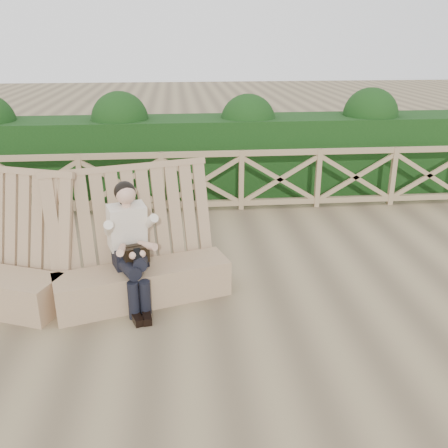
{
  "coord_description": "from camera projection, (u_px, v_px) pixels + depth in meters",
  "views": [
    {
      "loc": [
        -0.44,
        -5.18,
        3.04
      ],
      "look_at": [
        0.1,
        0.4,
        0.9
      ],
      "focal_mm": 40.0,
      "sensor_mm": 36.0,
      "label": 1
    }
  ],
  "objects": [
    {
      "name": "ground",
      "position": [
        219.0,
        307.0,
        5.94
      ],
      "size": [
        60.0,
        60.0,
        0.0
      ],
      "primitive_type": "plane",
      "color": "brown",
      "rests_on": "ground"
    },
    {
      "name": "bench",
      "position": [
        62.0,
        270.0,
        5.98
      ],
      "size": [
        4.06,
        1.47,
        1.58
      ],
      "rotation": [
        0.0,
        0.0,
        -0.11
      ],
      "color": "#977A56",
      "rests_on": "ground"
    },
    {
      "name": "woman",
      "position": [
        130.0,
        242.0,
        5.79
      ],
      "size": [
        0.57,
        0.97,
        1.48
      ],
      "rotation": [
        0.0,
        0.0,
        0.34
      ],
      "color": "black",
      "rests_on": "ground"
    },
    {
      "name": "guardrail",
      "position": [
        202.0,
        181.0,
        8.99
      ],
      "size": [
        10.1,
        0.09,
        1.1
      ],
      "color": "#917A54",
      "rests_on": "ground"
    },
    {
      "name": "hedge",
      "position": [
        198.0,
        155.0,
        10.04
      ],
      "size": [
        12.0,
        1.2,
        1.5
      ],
      "primitive_type": "cube",
      "color": "black",
      "rests_on": "ground"
    }
  ]
}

